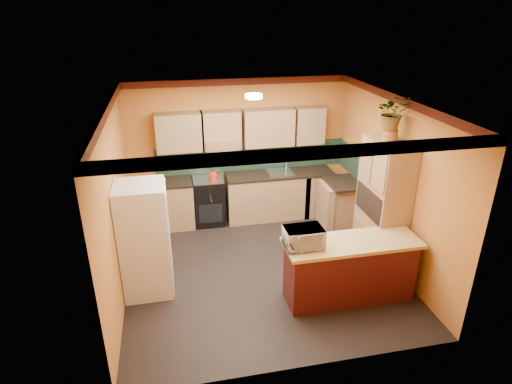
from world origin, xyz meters
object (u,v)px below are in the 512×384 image
(base_cabinets_back, at_px, (241,199))
(pantry, at_px, (382,207))
(breakfast_bar, at_px, (349,271))
(microwave, at_px, (303,238))
(fridge, at_px, (145,240))
(stove, at_px, (209,201))

(base_cabinets_back, relative_size, pantry, 1.74)
(breakfast_bar, relative_size, microwave, 3.53)
(pantry, bearing_deg, base_cabinets_back, 132.19)
(fridge, height_order, microwave, fridge)
(microwave, bearing_deg, base_cabinets_back, 96.58)
(fridge, bearing_deg, pantry, -1.09)
(fridge, relative_size, pantry, 0.81)
(pantry, bearing_deg, breakfast_bar, -138.33)
(fridge, distance_m, microwave, 2.25)
(stove, bearing_deg, microwave, -70.13)
(stove, distance_m, pantry, 3.29)
(base_cabinets_back, bearing_deg, pantry, -47.81)
(microwave, bearing_deg, pantry, 23.84)
(breakfast_bar, bearing_deg, fridge, 164.81)
(breakfast_bar, xyz_separation_m, microwave, (-0.71, 0.00, 0.63))
(pantry, bearing_deg, stove, 140.42)
(base_cabinets_back, xyz_separation_m, microwave, (0.37, -2.76, 0.63))
(stove, bearing_deg, fridge, -119.04)
(pantry, height_order, microwave, pantry)
(base_cabinets_back, bearing_deg, stove, -180.00)
(fridge, xyz_separation_m, microwave, (2.10, -0.76, 0.22))
(fridge, relative_size, microwave, 3.33)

